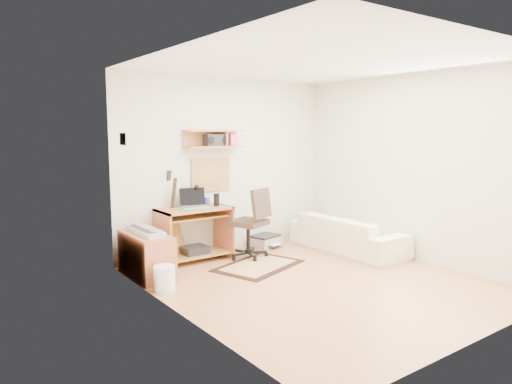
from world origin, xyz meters
TOP-DOWN VIEW (x-y plane):
  - floor at (0.00, 0.00)m, footprint 3.60×4.00m
  - ceiling at (0.00, 0.00)m, footprint 3.60×4.00m
  - back_wall at (0.00, 2.00)m, footprint 3.60×0.01m
  - left_wall at (-1.80, 0.00)m, footprint 0.01×4.00m
  - right_wall at (1.80, 0.00)m, footprint 0.01×4.00m
  - wall_shelf at (-0.30, 1.88)m, footprint 0.90×0.25m
  - cork_board at (-0.30, 1.98)m, footprint 0.64×0.03m
  - wall_photo at (-1.79, 1.50)m, footprint 0.02×0.20m
  - desk at (-0.73, 1.73)m, footprint 1.00×0.55m
  - laptop at (-0.73, 1.71)m, footprint 0.43×0.43m
  - speaker at (-0.39, 1.68)m, footprint 0.08×0.08m
  - desk_lamp at (-0.58, 1.87)m, footprint 0.10×0.10m
  - pencil_cup at (-0.47, 1.83)m, footprint 0.08×0.08m
  - boombox at (-0.28, 1.87)m, footprint 0.33×0.15m
  - rug at (-0.17, 0.96)m, footprint 1.36×1.11m
  - task_chair at (-0.03, 1.40)m, footprint 0.68×0.68m
  - cabinet at (-1.58, 1.42)m, footprint 0.40×0.90m
  - music_keyboard at (-1.58, 1.42)m, footprint 0.23×0.72m
  - guitar at (-0.97, 1.86)m, footprint 0.39×0.31m
  - waste_basket at (-1.62, 0.80)m, footprint 0.29×0.29m
  - printer at (0.57, 1.80)m, footprint 0.51×0.44m
  - sofa at (1.38, 0.81)m, footprint 0.54×1.86m

SIDE VIEW (x-z plane):
  - floor at x=0.00m, z-range -0.01..0.00m
  - rug at x=-0.17m, z-range 0.00..0.02m
  - printer at x=0.57m, z-range 0.00..0.17m
  - waste_basket at x=-1.62m, z-range 0.00..0.29m
  - cabinet at x=-1.58m, z-range 0.00..0.55m
  - sofa at x=1.38m, z-range 0.00..0.73m
  - desk at x=-0.73m, z-range 0.00..0.75m
  - task_chair at x=-0.03m, z-range 0.00..1.03m
  - music_keyboard at x=-1.58m, z-range 0.55..0.61m
  - guitar at x=-0.97m, z-range 0.00..1.28m
  - pencil_cup at x=-0.47m, z-range 0.75..0.86m
  - speaker at x=-0.39m, z-range 0.75..0.93m
  - laptop at x=-0.73m, z-range 0.75..1.03m
  - desk_lamp at x=-0.58m, z-range 0.75..1.06m
  - cork_board at x=-0.30m, z-range 0.92..1.42m
  - back_wall at x=0.00m, z-range 0.00..2.60m
  - left_wall at x=-1.80m, z-range 0.00..2.60m
  - right_wall at x=1.80m, z-range 0.00..2.60m
  - boombox at x=-0.28m, z-range 1.59..1.77m
  - wall_shelf at x=-0.30m, z-range 1.57..1.83m
  - wall_photo at x=-1.79m, z-range 1.65..1.79m
  - ceiling at x=0.00m, z-range 2.60..2.61m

